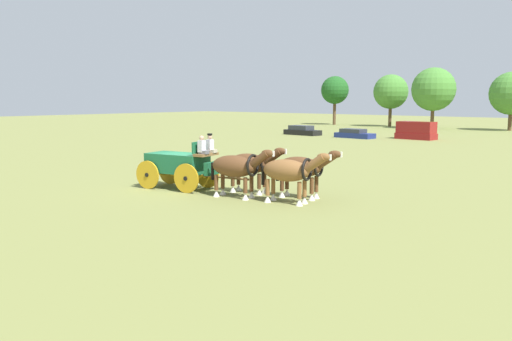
{
  "coord_description": "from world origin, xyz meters",
  "views": [
    {
      "loc": [
        19.45,
        -16.95,
        4.4
      ],
      "look_at": [
        4.44,
        0.73,
        1.2
      ],
      "focal_mm": 36.89,
      "sensor_mm": 36.0,
      "label": 1
    }
  ],
  "objects_px": {
    "draft_horse_lead_off": "(289,172)",
    "parked_vehicle_b": "(354,134)",
    "draft_horse_lead_near": "(302,168)",
    "parked_vehicle_a": "(302,131)",
    "draft_horse_rear_near": "(251,165)",
    "draft_horse_rear_off": "(236,167)",
    "parked_vehicle_c": "(416,131)",
    "show_wagon": "(180,164)"
  },
  "relations": [
    {
      "from": "draft_horse_rear_off",
      "to": "parked_vehicle_b",
      "type": "xyz_separation_m",
      "value": [
        -13.94,
        34.7,
        -0.92
      ]
    },
    {
      "from": "parked_vehicle_b",
      "to": "parked_vehicle_c",
      "type": "xyz_separation_m",
      "value": [
        6.03,
        2.65,
        0.49
      ]
    },
    {
      "from": "draft_horse_rear_near",
      "to": "draft_horse_lead_near",
      "type": "distance_m",
      "value": 2.6
    },
    {
      "from": "parked_vehicle_a",
      "to": "parked_vehicle_c",
      "type": "distance_m",
      "value": 13.53
    },
    {
      "from": "draft_horse_lead_off",
      "to": "parked_vehicle_b",
      "type": "distance_m",
      "value": 38.0
    },
    {
      "from": "draft_horse_lead_near",
      "to": "draft_horse_rear_off",
      "type": "bearing_deg",
      "value": -142.94
    },
    {
      "from": "parked_vehicle_a",
      "to": "parked_vehicle_c",
      "type": "height_order",
      "value": "parked_vehicle_c"
    },
    {
      "from": "draft_horse_lead_near",
      "to": "draft_horse_lead_off",
      "type": "bearing_deg",
      "value": -79.6
    },
    {
      "from": "show_wagon",
      "to": "parked_vehicle_c",
      "type": "distance_m",
      "value": 37.61
    },
    {
      "from": "show_wagon",
      "to": "parked_vehicle_c",
      "type": "bearing_deg",
      "value": 96.45
    },
    {
      "from": "draft_horse_rear_near",
      "to": "parked_vehicle_a",
      "type": "relative_size",
      "value": 0.65
    },
    {
      "from": "parked_vehicle_b",
      "to": "draft_horse_lead_off",
      "type": "bearing_deg",
      "value": -64.26
    },
    {
      "from": "draft_horse_rear_off",
      "to": "parked_vehicle_a",
      "type": "distance_m",
      "value": 40.87
    },
    {
      "from": "show_wagon",
      "to": "parked_vehicle_b",
      "type": "height_order",
      "value": "show_wagon"
    },
    {
      "from": "draft_horse_lead_near",
      "to": "parked_vehicle_a",
      "type": "distance_m",
      "value": 40.68
    },
    {
      "from": "draft_horse_rear_off",
      "to": "parked_vehicle_b",
      "type": "distance_m",
      "value": 37.41
    },
    {
      "from": "draft_horse_rear_near",
      "to": "draft_horse_lead_near",
      "type": "bearing_deg",
      "value": 10.58
    },
    {
      "from": "draft_horse_rear_off",
      "to": "parked_vehicle_a",
      "type": "bearing_deg",
      "value": 121.27
    },
    {
      "from": "parked_vehicle_a",
      "to": "parked_vehicle_c",
      "type": "bearing_deg",
      "value": 10.32
    },
    {
      "from": "draft_horse_lead_off",
      "to": "draft_horse_rear_near",
      "type": "bearing_deg",
      "value": 164.01
    },
    {
      "from": "draft_horse_lead_off",
      "to": "parked_vehicle_b",
      "type": "height_order",
      "value": "draft_horse_lead_off"
    },
    {
      "from": "draft_horse_lead_off",
      "to": "parked_vehicle_a",
      "type": "distance_m",
      "value": 41.86
    },
    {
      "from": "show_wagon",
      "to": "parked_vehicle_b",
      "type": "relative_size",
      "value": 1.32
    },
    {
      "from": "draft_horse_rear_near",
      "to": "draft_horse_lead_off",
      "type": "height_order",
      "value": "draft_horse_lead_off"
    },
    {
      "from": "draft_horse_rear_near",
      "to": "draft_horse_rear_off",
      "type": "xyz_separation_m",
      "value": [
        0.23,
        -1.28,
        0.02
      ]
    },
    {
      "from": "draft_horse_lead_off",
      "to": "draft_horse_rear_off",
      "type": "bearing_deg",
      "value": -169.42
    },
    {
      "from": "draft_horse_lead_off",
      "to": "parked_vehicle_b",
      "type": "relative_size",
      "value": 0.69
    },
    {
      "from": "parked_vehicle_c",
      "to": "draft_horse_lead_near",
      "type": "bearing_deg",
      "value": -73.95
    },
    {
      "from": "parked_vehicle_b",
      "to": "draft_horse_rear_off",
      "type": "bearing_deg",
      "value": -68.11
    },
    {
      "from": "parked_vehicle_b",
      "to": "show_wagon",
      "type": "bearing_deg",
      "value": -73.55
    },
    {
      "from": "draft_horse_rear_off",
      "to": "parked_vehicle_b",
      "type": "bearing_deg",
      "value": 111.89
    },
    {
      "from": "show_wagon",
      "to": "draft_horse_lead_near",
      "type": "relative_size",
      "value": 1.95
    },
    {
      "from": "draft_horse_lead_near",
      "to": "draft_horse_lead_off",
      "type": "relative_size",
      "value": 0.98
    },
    {
      "from": "draft_horse_lead_near",
      "to": "parked_vehicle_a",
      "type": "xyz_separation_m",
      "value": [
        -23.54,
        33.17,
        -0.85
      ]
    },
    {
      "from": "show_wagon",
      "to": "draft_horse_lead_near",
      "type": "bearing_deg",
      "value": 16.53
    },
    {
      "from": "show_wagon",
      "to": "draft_horse_rear_near",
      "type": "xyz_separation_m",
      "value": [
        3.45,
        1.31,
        0.11
      ]
    },
    {
      "from": "draft_horse_rear_off",
      "to": "draft_horse_rear_near",
      "type": "bearing_deg",
      "value": 100.29
    },
    {
      "from": "draft_horse_rear_near",
      "to": "draft_horse_rear_off",
      "type": "relative_size",
      "value": 0.96
    },
    {
      "from": "show_wagon",
      "to": "draft_horse_lead_off",
      "type": "bearing_deg",
      "value": 4.63
    },
    {
      "from": "show_wagon",
      "to": "parked_vehicle_a",
      "type": "xyz_separation_m",
      "value": [
        -17.52,
        34.95,
        -0.73
      ]
    },
    {
      "from": "draft_horse_lead_off",
      "to": "parked_vehicle_a",
      "type": "relative_size",
      "value": 0.67
    },
    {
      "from": "draft_horse_lead_off",
      "to": "parked_vehicle_c",
      "type": "xyz_separation_m",
      "value": [
        -10.47,
        36.87,
        -0.42
      ]
    }
  ]
}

